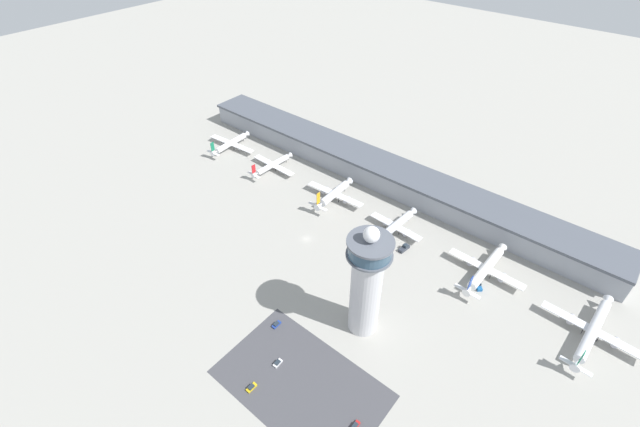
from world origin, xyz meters
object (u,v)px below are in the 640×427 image
object	(u,v)px
car_green_van	(355,426)
airplane_gate_echo	(486,269)
airplane_gate_alpha	(231,143)
airplane_gate_foxtrot	(593,331)
airplane_gate_bravo	(273,165)
airplane_gate_charlie	(334,194)
car_black_suv	(251,387)
service_truck_catering	(477,284)
car_blue_compact	(278,363)
control_tower	(367,282)
service_truck_fuel	(404,248)
airplane_gate_delta	(395,226)
car_maroon_suv	(276,324)

from	to	relation	value
car_green_van	airplane_gate_echo	bearing A→B (deg)	86.69
airplane_gate_alpha	airplane_gate_foxtrot	bearing A→B (deg)	-1.86
airplane_gate_alpha	airplane_gate_bravo	bearing A→B (deg)	-1.25
airplane_gate_charlie	car_black_suv	distance (m)	122.65
service_truck_catering	airplane_gate_foxtrot	bearing A→B (deg)	2.82
car_blue_compact	service_truck_catering	bearing A→B (deg)	63.82
control_tower	airplane_gate_bravo	bearing A→B (deg)	151.55
control_tower	service_truck_fuel	distance (m)	59.36
car_blue_compact	airplane_gate_alpha	bearing A→B (deg)	144.69
service_truck_catering	car_black_suv	distance (m)	113.05
control_tower	car_green_van	xyz separation A→B (m)	(23.12, -37.28, -27.17)
airplane_gate_charlie	car_black_suv	world-z (taller)	airplane_gate_charlie
airplane_gate_delta	service_truck_fuel	size ratio (longest dim) A/B	5.27
airplane_gate_foxtrot	car_maroon_suv	distance (m)	132.42
control_tower	airplane_gate_foxtrot	world-z (taller)	control_tower
airplane_gate_echo	service_truck_fuel	distance (m)	40.19
car_black_suv	airplane_gate_bravo	bearing A→B (deg)	131.26
airplane_gate_charlie	car_maroon_suv	world-z (taller)	airplane_gate_charlie
airplane_gate_bravo	control_tower	bearing A→B (deg)	-28.45
airplane_gate_charlie	car_blue_compact	xyz separation A→B (m)	(48.82, -98.89, -4.27)
airplane_gate_bravo	service_truck_catering	distance (m)	144.15
control_tower	airplane_gate_charlie	distance (m)	92.10
airplane_gate_alpha	service_truck_catering	xyz separation A→B (m)	(185.36, -9.98, -3.17)
car_green_van	car_maroon_suv	xyz separation A→B (m)	(-51.63, 13.42, 0.02)
airplane_gate_echo	service_truck_fuel	bearing A→B (deg)	-166.99
airplane_gate_alpha	service_truck_fuel	xyz separation A→B (m)	(146.18, -11.07, -3.01)
airplane_gate_echo	car_black_suv	world-z (taller)	airplane_gate_echo
airplane_gate_bravo	service_truck_catering	world-z (taller)	airplane_gate_bravo
control_tower	airplane_gate_bravo	size ratio (longest dim) A/B	1.65
control_tower	car_black_suv	world-z (taller)	control_tower
car_green_van	car_blue_compact	distance (m)	38.38
airplane_gate_bravo	service_truck_catering	xyz separation A→B (m)	(143.83, -9.07, -2.92)
car_green_van	car_maroon_suv	world-z (taller)	car_maroon_suv
airplane_gate_bravo	car_black_suv	bearing A→B (deg)	-48.74
car_green_van	car_black_suv	distance (m)	41.17
airplane_gate_bravo	airplane_gate_delta	world-z (taller)	airplane_gate_delta
airplane_gate_charlie	airplane_gate_echo	size ratio (longest dim) A/B	0.94
airplane_gate_alpha	service_truck_fuel	bearing A→B (deg)	-4.33
airplane_gate_echo	car_green_van	world-z (taller)	airplane_gate_echo
airplane_gate_foxtrot	car_black_suv	bearing A→B (deg)	-131.28
control_tower	service_truck_catering	size ratio (longest dim) A/B	7.18
car_blue_compact	airplane_gate_delta	bearing A→B (deg)	93.59
control_tower	airplane_gate_echo	size ratio (longest dim) A/B	1.39
airplane_gate_delta	car_maroon_suv	size ratio (longest dim) A/B	8.59
car_green_van	airplane_gate_alpha	bearing A→B (deg)	150.77
airplane_gate_alpha	service_truck_fuel	size ratio (longest dim) A/B	5.47
airplane_gate_charlie	service_truck_catering	world-z (taller)	airplane_gate_charlie
service_truck_fuel	airplane_gate_delta	bearing A→B (deg)	143.60
control_tower	airplane_gate_echo	xyz separation A→B (m)	(28.80, 61.08, -23.03)
airplane_gate_delta	car_green_van	xyz separation A→B (m)	(44.47, -97.57, -3.78)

